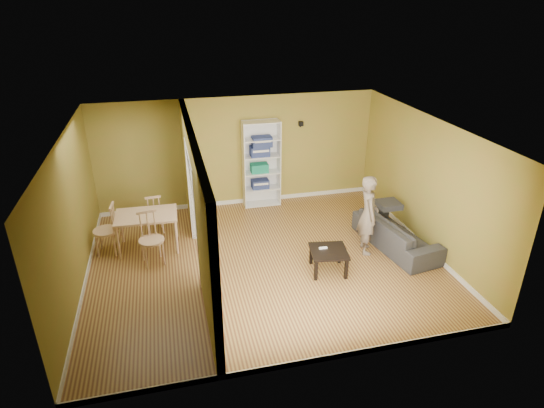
{
  "coord_description": "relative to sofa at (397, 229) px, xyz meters",
  "views": [
    {
      "loc": [
        -1.61,
        -7.26,
        4.68
      ],
      "look_at": [
        0.2,
        0.2,
        1.1
      ],
      "focal_mm": 30.0,
      "sensor_mm": 36.0,
      "label": 1
    }
  ],
  "objects": [
    {
      "name": "partition",
      "position": [
        -3.9,
        0.07,
        0.91
      ],
      "size": [
        0.22,
        5.5,
        2.6
      ],
      "primitive_type": null,
      "color": "olive",
      "rests_on": "ground"
    },
    {
      "name": "wall_speaker",
      "position": [
        -1.2,
        2.76,
        1.51
      ],
      "size": [
        0.1,
        0.1,
        0.1
      ],
      "primitive_type": "cube",
      "color": "black",
      "rests_on": "room_shell"
    },
    {
      "name": "coffee_table",
      "position": [
        -1.63,
        -0.53,
        -0.02
      ],
      "size": [
        0.66,
        0.66,
        0.44
      ],
      "rotation": [
        0.0,
        0.0,
        -0.16
      ],
      "color": "black",
      "rests_on": "ground"
    },
    {
      "name": "paper_box_teal",
      "position": [
        -2.24,
        2.62,
        0.55
      ],
      "size": [
        0.4,
        0.26,
        0.21
      ],
      "primitive_type": "cube",
      "color": "#0B5F57",
      "rests_on": "bookshelf"
    },
    {
      "name": "chair_left",
      "position": [
        -5.62,
        1.11,
        0.13
      ],
      "size": [
        0.52,
        0.52,
        1.04
      ],
      "primitive_type": null,
      "rotation": [
        0.0,
        0.0,
        -1.67
      ],
      "color": "tan",
      "rests_on": "ground"
    },
    {
      "name": "room_shell",
      "position": [
        -2.7,
        0.07,
        0.91
      ],
      "size": [
        6.5,
        6.5,
        6.5
      ],
      "color": "#AB8B45",
      "rests_on": "ground"
    },
    {
      "name": "chair_near",
      "position": [
        -4.76,
        0.52,
        0.13
      ],
      "size": [
        0.56,
        0.56,
        1.03
      ],
      "primitive_type": null,
      "rotation": [
        0.0,
        0.0,
        0.22
      ],
      "color": "tan",
      "rests_on": "ground"
    },
    {
      "name": "paper_box_navy_c",
      "position": [
        -2.17,
        2.62,
        1.2
      ],
      "size": [
        0.45,
        0.29,
        0.23
      ],
      "primitive_type": "cube",
      "color": "navy",
      "rests_on": "bookshelf"
    },
    {
      "name": "bookshelf",
      "position": [
        -2.19,
        2.67,
        0.64
      ],
      "size": [
        0.87,
        0.38,
        2.06
      ],
      "color": "white",
      "rests_on": "ground"
    },
    {
      "name": "dining_table",
      "position": [
        -4.83,
        1.12,
        0.27
      ],
      "size": [
        1.19,
        0.79,
        0.74
      ],
      "rotation": [
        0.0,
        0.0,
        -0.03
      ],
      "color": "tan",
      "rests_on": "ground"
    },
    {
      "name": "chair_far",
      "position": [
        -4.71,
        1.8,
        0.06
      ],
      "size": [
        0.45,
        0.45,
        0.9
      ],
      "primitive_type": null,
      "rotation": [
        0.0,
        0.0,
        3.25
      ],
      "color": "tan",
      "rests_on": "ground"
    },
    {
      "name": "game_controller",
      "position": [
        -1.71,
        -0.45,
        0.06
      ],
      "size": [
        0.15,
        0.04,
        0.03
      ],
      "primitive_type": "cube",
      "color": "white",
      "rests_on": "coffee_table"
    },
    {
      "name": "paper_box_navy_a",
      "position": [
        -2.22,
        2.62,
        0.15
      ],
      "size": [
        0.4,
        0.26,
        0.21
      ],
      "primitive_type": "cube",
      "color": "navy",
      "rests_on": "bookshelf"
    },
    {
      "name": "person",
      "position": [
        -0.66,
        -0.01,
        0.55
      ],
      "size": [
        0.77,
        0.66,
        1.87
      ],
      "primitive_type": "imported",
      "rotation": [
        0.0,
        0.0,
        1.37
      ],
      "color": "slate",
      "rests_on": "ground"
    },
    {
      "name": "paper_box_navy_b",
      "position": [
        -2.22,
        2.62,
        0.97
      ],
      "size": [
        0.44,
        0.29,
        0.23
      ],
      "primitive_type": "cube",
      "color": "navy",
      "rests_on": "bookshelf"
    },
    {
      "name": "sofa",
      "position": [
        0.0,
        0.0,
        0.0
      ],
      "size": [
        2.16,
        1.19,
        0.78
      ],
      "primitive_type": "imported",
      "rotation": [
        0.0,
        0.0,
        1.73
      ],
      "color": "black",
      "rests_on": "ground"
    }
  ]
}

